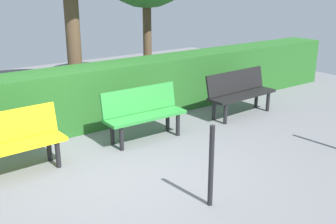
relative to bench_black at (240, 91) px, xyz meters
name	(u,v)px	position (x,y,z in m)	size (l,w,h in m)	color
ground_plane	(115,172)	(3.25, 0.82, -0.48)	(16.00, 16.00, 0.00)	slate
bench_black	(240,91)	(0.00, 0.00, 0.00)	(1.57, 0.54, 0.86)	black
bench_green	(143,111)	(2.23, -0.02, 0.00)	(1.40, 0.47, 0.86)	#2D8C38
bench_yellow	(12,140)	(4.36, 0.00, 0.00)	(1.39, 0.52, 0.86)	yellow
hedge_row	(108,93)	(2.27, -1.15, 0.06)	(11.79, 0.76, 1.08)	#266023
railing_post_mid	(211,166)	(2.77, 2.24, 0.02)	(0.06, 0.06, 1.00)	black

